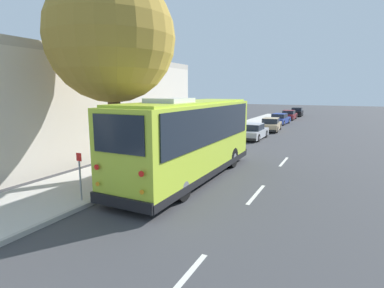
% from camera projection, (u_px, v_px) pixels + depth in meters
% --- Properties ---
extents(ground_plane, '(160.00, 160.00, 0.00)m').
position_uv_depth(ground_plane, '(181.00, 183.00, 12.84)').
color(ground_plane, '#3D3D3F').
extents(sidewalk_slab, '(80.00, 3.58, 0.15)m').
position_uv_depth(sidewalk_slab, '(118.00, 172.00, 14.34)').
color(sidewalk_slab, beige).
rests_on(sidewalk_slab, ground).
extents(curb_strip, '(80.00, 0.14, 0.15)m').
position_uv_depth(curb_strip, '(151.00, 177.00, 13.52)').
color(curb_strip, '#AAA69D').
rests_on(curb_strip, ground).
extents(shuttle_bus, '(9.60, 2.65, 3.62)m').
position_uv_depth(shuttle_bus, '(190.00, 136.00, 13.20)').
color(shuttle_bus, '#ADC633').
rests_on(shuttle_bus, ground).
extents(parked_sedan_silver, '(4.21, 1.72, 1.27)m').
position_uv_depth(parked_sedan_silver, '(253.00, 132.00, 24.63)').
color(parked_sedan_silver, '#A8AAAF').
rests_on(parked_sedan_silver, ground).
extents(parked_sedan_tan, '(4.59, 2.00, 1.28)m').
position_uv_depth(parked_sedan_tan, '(271.00, 125.00, 29.70)').
color(parked_sedan_tan, tan).
rests_on(parked_sedan_tan, ground).
extents(parked_sedan_blue, '(4.56, 1.93, 1.26)m').
position_uv_depth(parked_sedan_blue, '(280.00, 119.00, 35.77)').
color(parked_sedan_blue, navy).
rests_on(parked_sedan_blue, ground).
extents(parked_sedan_maroon, '(4.54, 1.77, 1.27)m').
position_uv_depth(parked_sedan_maroon, '(289.00, 115.00, 41.64)').
color(parked_sedan_maroon, maroon).
rests_on(parked_sedan_maroon, ground).
extents(parked_sedan_black, '(4.45, 1.83, 1.32)m').
position_uv_depth(parked_sedan_black, '(297.00, 112.00, 47.34)').
color(parked_sedan_black, black).
rests_on(parked_sedan_black, ground).
extents(street_tree, '(5.29, 5.29, 9.33)m').
position_uv_depth(street_tree, '(113.00, 30.00, 12.37)').
color(street_tree, brown).
rests_on(street_tree, sidewalk_slab).
extents(sign_post_near, '(0.06, 0.22, 1.67)m').
position_uv_depth(sign_post_near, '(80.00, 176.00, 10.26)').
color(sign_post_near, gray).
rests_on(sign_post_near, sidewalk_slab).
extents(sign_post_far, '(0.06, 0.22, 1.34)m').
position_uv_depth(sign_post_far, '(121.00, 167.00, 12.16)').
color(sign_post_far, gray).
rests_on(sign_post_far, sidewalk_slab).
extents(building_backdrop, '(22.91, 8.62, 6.07)m').
position_uv_depth(building_backdrop, '(35.00, 109.00, 17.70)').
color(building_backdrop, beige).
rests_on(building_backdrop, ground).
extents(lane_stripe_behind, '(2.40, 0.14, 0.01)m').
position_uv_depth(lane_stripe_behind, '(181.00, 283.00, 6.14)').
color(lane_stripe_behind, silver).
rests_on(lane_stripe_behind, ground).
extents(lane_stripe_mid, '(2.40, 0.14, 0.01)m').
position_uv_depth(lane_stripe_mid, '(256.00, 194.00, 11.43)').
color(lane_stripe_mid, silver).
rests_on(lane_stripe_mid, ground).
extents(lane_stripe_ahead, '(2.40, 0.14, 0.01)m').
position_uv_depth(lane_stripe_ahead, '(284.00, 162.00, 16.71)').
color(lane_stripe_ahead, silver).
rests_on(lane_stripe_ahead, ground).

